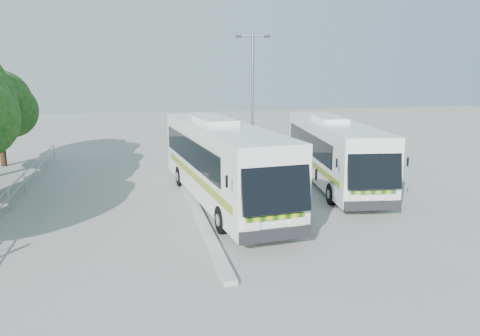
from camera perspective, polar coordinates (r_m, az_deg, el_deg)
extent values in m
plane|color=gray|center=(19.23, 1.99, -5.85)|extent=(100.00, 100.00, 0.00)
cube|color=#B2B2AD|center=(20.67, -5.63, -4.41)|extent=(0.40, 16.00, 0.15)
cylinder|color=gray|center=(22.87, -25.87, -1.72)|extent=(0.06, 22.00, 0.06)
cylinder|color=gray|center=(22.96, -25.78, -2.69)|extent=(0.06, 22.00, 0.06)
cylinder|color=gray|center=(32.58, -21.99, 1.54)|extent=(0.06, 0.06, 1.00)
cylinder|color=#382314|center=(32.32, -27.03, 2.63)|extent=(0.36, 0.36, 2.77)
sphere|color=#0F3910|center=(31.44, -26.26, 6.30)|extent=(3.28, 3.28, 3.28)
cube|color=white|center=(20.80, -2.31, 0.99)|extent=(3.82, 12.53, 3.13)
cube|color=black|center=(15.01, 4.40, -1.79)|extent=(2.40, 0.71, 1.99)
cube|color=black|center=(21.00, -6.22, 2.10)|extent=(1.06, 9.82, 1.13)
cube|color=black|center=(21.71, 0.52, 2.49)|extent=(1.06, 9.82, 1.13)
cube|color=#11510B|center=(20.31, -5.60, -1.03)|extent=(1.13, 10.63, 0.29)
cylinder|color=black|center=(17.11, -2.19, -6.31)|extent=(0.41, 1.05, 1.03)
cylinder|color=black|center=(17.87, 4.99, -5.55)|extent=(0.41, 1.05, 1.03)
cylinder|color=black|center=(24.14, -7.29, -1.00)|extent=(0.41, 1.05, 1.03)
cylinder|color=black|center=(24.69, -2.00, -0.62)|extent=(0.41, 1.05, 1.03)
cube|color=white|center=(24.58, 11.30, 2.12)|extent=(3.93, 11.65, 2.91)
cube|color=black|center=(19.16, 16.08, 0.25)|extent=(2.23, 0.73, 1.85)
cube|color=black|center=(24.76, 8.27, 3.13)|extent=(1.30, 9.07, 1.05)
cube|color=black|center=(25.42, 13.60, 3.15)|extent=(1.30, 9.07, 1.05)
cube|color=#0C5529|center=(24.09, 8.66, 0.69)|extent=(1.39, 9.82, 0.27)
cylinder|color=black|center=(21.07, 11.13, -3.14)|extent=(0.41, 0.98, 0.95)
cylinder|color=black|center=(21.75, 16.60, -2.94)|extent=(0.41, 0.98, 0.95)
cylinder|color=black|center=(27.64, 7.19, 0.56)|extent=(0.41, 0.98, 0.95)
cylinder|color=black|center=(28.17, 11.48, 0.63)|extent=(0.41, 0.98, 0.95)
cylinder|color=#93959B|center=(27.16, 1.53, 7.88)|extent=(0.19, 0.19, 7.93)
cylinder|color=#93959B|center=(27.16, 1.57, 15.84)|extent=(1.56, 0.47, 0.08)
cube|color=black|center=(27.17, -0.17, 15.74)|extent=(0.38, 0.26, 0.12)
cube|color=black|center=(27.17, 3.31, 15.72)|extent=(0.38, 0.26, 0.12)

